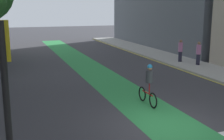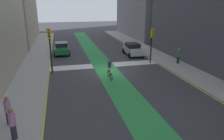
{
  "view_description": "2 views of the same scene",
  "coord_description": "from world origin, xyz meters",
  "px_view_note": "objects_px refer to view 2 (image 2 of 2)",
  "views": [
    {
      "loc": [
        -5.2,
        -8.56,
        4.2
      ],
      "look_at": [
        -0.25,
        5.08,
        1.09
      ],
      "focal_mm": 46.19,
      "sensor_mm": 36.0,
      "label": 1
    },
    {
      "loc": [
        4.72,
        20.34,
        6.67
      ],
      "look_at": [
        0.37,
        2.82,
        0.94
      ],
      "focal_mm": 34.05,
      "sensor_mm": 36.0,
      "label": 2
    }
  ],
  "objects_px": {
    "car_green_right_near": "(62,48)",
    "pedestrian_sidewalk_left_a": "(178,56)",
    "traffic_signal_near_left": "(152,39)",
    "traffic_signal_near_right": "(50,42)",
    "pedestrian_sidewalk_right_b": "(13,124)",
    "cyclist_in_lane": "(110,68)",
    "pedestrian_sidewalk_right_a": "(8,110)",
    "car_silver_left_near": "(133,49)"
  },
  "relations": [
    {
      "from": "car_green_right_near",
      "to": "pedestrian_sidewalk_left_a",
      "type": "distance_m",
      "value": 15.18
    },
    {
      "from": "traffic_signal_near_left",
      "to": "pedestrian_sidewalk_left_a",
      "type": "bearing_deg",
      "value": 155.34
    },
    {
      "from": "traffic_signal_near_right",
      "to": "pedestrian_sidewalk_right_b",
      "type": "distance_m",
      "value": 11.22
    },
    {
      "from": "cyclist_in_lane",
      "to": "pedestrian_sidewalk_right_a",
      "type": "relative_size",
      "value": 1.09
    },
    {
      "from": "pedestrian_sidewalk_left_a",
      "to": "pedestrian_sidewalk_right_b",
      "type": "distance_m",
      "value": 18.63
    },
    {
      "from": "pedestrian_sidewalk_left_a",
      "to": "pedestrian_sidewalk_right_a",
      "type": "bearing_deg",
      "value": 29.72
    },
    {
      "from": "car_silver_left_near",
      "to": "cyclist_in_lane",
      "type": "bearing_deg",
      "value": 58.04
    },
    {
      "from": "traffic_signal_near_left",
      "to": "pedestrian_sidewalk_right_a",
      "type": "relative_size",
      "value": 2.32
    },
    {
      "from": "traffic_signal_near_right",
      "to": "pedestrian_sidewalk_right_b",
      "type": "height_order",
      "value": "traffic_signal_near_right"
    },
    {
      "from": "traffic_signal_near_right",
      "to": "traffic_signal_near_left",
      "type": "height_order",
      "value": "traffic_signal_near_right"
    },
    {
      "from": "cyclist_in_lane",
      "to": "traffic_signal_near_right",
      "type": "bearing_deg",
      "value": -29.43
    },
    {
      "from": "pedestrian_sidewalk_left_a",
      "to": "car_green_right_near",
      "type": "bearing_deg",
      "value": -34.06
    },
    {
      "from": "traffic_signal_near_right",
      "to": "car_silver_left_near",
      "type": "height_order",
      "value": "traffic_signal_near_right"
    },
    {
      "from": "cyclist_in_lane",
      "to": "pedestrian_sidewalk_right_a",
      "type": "bearing_deg",
      "value": 41.29
    },
    {
      "from": "pedestrian_sidewalk_right_b",
      "to": "pedestrian_sidewalk_left_a",
      "type": "bearing_deg",
      "value": -145.34
    },
    {
      "from": "traffic_signal_near_left",
      "to": "pedestrian_sidewalk_right_b",
      "type": "height_order",
      "value": "traffic_signal_near_left"
    },
    {
      "from": "car_green_right_near",
      "to": "cyclist_in_lane",
      "type": "relative_size",
      "value": 2.28
    },
    {
      "from": "traffic_signal_near_left",
      "to": "pedestrian_sidewalk_left_a",
      "type": "relative_size",
      "value": 2.29
    },
    {
      "from": "car_green_right_near",
      "to": "cyclist_in_lane",
      "type": "bearing_deg",
      "value": 110.0
    },
    {
      "from": "car_green_right_near",
      "to": "pedestrian_sidewalk_right_a",
      "type": "bearing_deg",
      "value": 79.43
    },
    {
      "from": "car_silver_left_near",
      "to": "pedestrian_sidewalk_right_a",
      "type": "bearing_deg",
      "value": 49.64
    },
    {
      "from": "traffic_signal_near_left",
      "to": "pedestrian_sidewalk_left_a",
      "type": "distance_m",
      "value": 3.48
    },
    {
      "from": "car_green_right_near",
      "to": "cyclist_in_lane",
      "type": "xyz_separation_m",
      "value": [
        -4.05,
        11.12,
        0.17
      ]
    },
    {
      "from": "pedestrian_sidewalk_right_b",
      "to": "car_green_right_near",
      "type": "bearing_deg",
      "value": -98.2
    },
    {
      "from": "traffic_signal_near_right",
      "to": "pedestrian_sidewalk_right_a",
      "type": "distance_m",
      "value": 9.82
    },
    {
      "from": "pedestrian_sidewalk_left_a",
      "to": "car_silver_left_near",
      "type": "bearing_deg",
      "value": -58.6
    },
    {
      "from": "traffic_signal_near_left",
      "to": "cyclist_in_lane",
      "type": "height_order",
      "value": "traffic_signal_near_left"
    },
    {
      "from": "cyclist_in_lane",
      "to": "traffic_signal_near_left",
      "type": "bearing_deg",
      "value": -146.26
    },
    {
      "from": "pedestrian_sidewalk_right_a",
      "to": "pedestrian_sidewalk_right_b",
      "type": "bearing_deg",
      "value": 108.59
    },
    {
      "from": "traffic_signal_near_left",
      "to": "car_silver_left_near",
      "type": "xyz_separation_m",
      "value": [
        0.68,
        -4.33,
        -1.97
      ]
    },
    {
      "from": "traffic_signal_near_left",
      "to": "cyclist_in_lane",
      "type": "xyz_separation_m",
      "value": [
        5.8,
        3.87,
        -1.8
      ]
    },
    {
      "from": "car_green_right_near",
      "to": "pedestrian_sidewalk_left_a",
      "type": "bearing_deg",
      "value": 145.94
    },
    {
      "from": "pedestrian_sidewalk_right_b",
      "to": "traffic_signal_near_right",
      "type": "bearing_deg",
      "value": -98.43
    },
    {
      "from": "traffic_signal_near_right",
      "to": "car_green_right_near",
      "type": "distance_m",
      "value": 8.59
    },
    {
      "from": "traffic_signal_near_left",
      "to": "pedestrian_sidewalk_right_a",
      "type": "bearing_deg",
      "value": 38.14
    },
    {
      "from": "traffic_signal_near_right",
      "to": "pedestrian_sidewalk_left_a",
      "type": "bearing_deg",
      "value": 178.72
    },
    {
      "from": "traffic_signal_near_right",
      "to": "pedestrian_sidewalk_right_a",
      "type": "xyz_separation_m",
      "value": [
        2.14,
        9.35,
        -2.09
      ]
    },
    {
      "from": "traffic_signal_near_right",
      "to": "cyclist_in_lane",
      "type": "xyz_separation_m",
      "value": [
        -5.18,
        2.92,
        -2.13
      ]
    },
    {
      "from": "pedestrian_sidewalk_right_a",
      "to": "pedestrian_sidewalk_left_a",
      "type": "height_order",
      "value": "pedestrian_sidewalk_left_a"
    },
    {
      "from": "car_silver_left_near",
      "to": "pedestrian_sidewalk_right_b",
      "type": "distance_m",
      "value": 20.1
    },
    {
      "from": "pedestrian_sidewalk_right_a",
      "to": "car_green_right_near",
      "type": "bearing_deg",
      "value": -100.57
    },
    {
      "from": "traffic_signal_near_right",
      "to": "pedestrian_sidewalk_right_a",
      "type": "relative_size",
      "value": 2.61
    }
  ]
}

